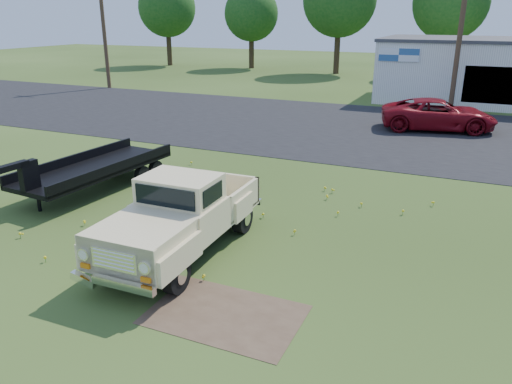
% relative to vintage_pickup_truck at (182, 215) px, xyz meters
% --- Properties ---
extents(ground, '(140.00, 140.00, 0.00)m').
position_rel_vintage_pickup_truck_xyz_m(ground, '(0.73, 0.97, -1.01)').
color(ground, '#2B4215').
rests_on(ground, ground).
extents(asphalt_lot, '(90.00, 14.00, 0.02)m').
position_rel_vintage_pickup_truck_xyz_m(asphalt_lot, '(0.73, 15.97, -1.01)').
color(asphalt_lot, black).
rests_on(asphalt_lot, ground).
extents(dirt_patch_a, '(3.00, 2.00, 0.01)m').
position_rel_vintage_pickup_truck_xyz_m(dirt_patch_a, '(2.23, -2.03, -1.01)').
color(dirt_patch_a, brown).
rests_on(dirt_patch_a, ground).
extents(dirt_patch_b, '(2.20, 1.60, 0.01)m').
position_rel_vintage_pickup_truck_xyz_m(dirt_patch_b, '(-1.27, 4.47, -1.01)').
color(dirt_patch_b, brown).
rests_on(dirt_patch_b, ground).
extents(commercial_building, '(14.20, 8.20, 4.15)m').
position_rel_vintage_pickup_truck_xyz_m(commercial_building, '(6.72, 27.96, 1.09)').
color(commercial_building, silver).
rests_on(commercial_building, ground).
extents(utility_pole_west, '(1.60, 0.30, 9.00)m').
position_rel_vintage_pickup_truck_xyz_m(utility_pole_west, '(-21.27, 22.97, 3.59)').
color(utility_pole_west, '#43321F').
rests_on(utility_pole_west, ground).
extents(utility_pole_mid, '(1.60, 0.30, 9.00)m').
position_rel_vintage_pickup_truck_xyz_m(utility_pole_mid, '(4.73, 22.97, 3.59)').
color(utility_pole_mid, '#43321F').
rests_on(utility_pole_mid, ground).
extents(treeline_a, '(6.40, 6.40, 9.52)m').
position_rel_vintage_pickup_truck_xyz_m(treeline_a, '(-27.27, 40.97, 5.29)').
color(treeline_a, '#372819').
rests_on(treeline_a, ground).
extents(treeline_b, '(5.76, 5.76, 8.57)m').
position_rel_vintage_pickup_truck_xyz_m(treeline_b, '(-17.27, 41.97, 4.66)').
color(treeline_b, '#372819').
rests_on(treeline_b, ground).
extents(treeline_c, '(7.04, 7.04, 10.47)m').
position_rel_vintage_pickup_truck_xyz_m(treeline_c, '(-7.27, 40.47, 5.92)').
color(treeline_c, '#372819').
rests_on(treeline_c, ground).
extents(treeline_d, '(6.72, 6.72, 10.00)m').
position_rel_vintage_pickup_truck_xyz_m(treeline_d, '(2.73, 41.47, 5.61)').
color(treeline_d, '#372819').
rests_on(treeline_d, ground).
extents(vintage_pickup_truck, '(2.26, 5.60, 2.02)m').
position_rel_vintage_pickup_truck_xyz_m(vintage_pickup_truck, '(0.00, 0.00, 0.00)').
color(vintage_pickup_truck, beige).
rests_on(vintage_pickup_truck, ground).
extents(flatbed_trailer, '(2.53, 6.30, 1.68)m').
position_rel_vintage_pickup_truck_xyz_m(flatbed_trailer, '(-5.27, 2.93, -0.17)').
color(flatbed_trailer, black).
rests_on(flatbed_trailer, ground).
extents(red_pickup, '(6.07, 3.78, 1.57)m').
position_rel_vintage_pickup_truck_xyz_m(red_pickup, '(4.45, 17.36, -0.23)').
color(red_pickup, maroon).
rests_on(red_pickup, ground).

